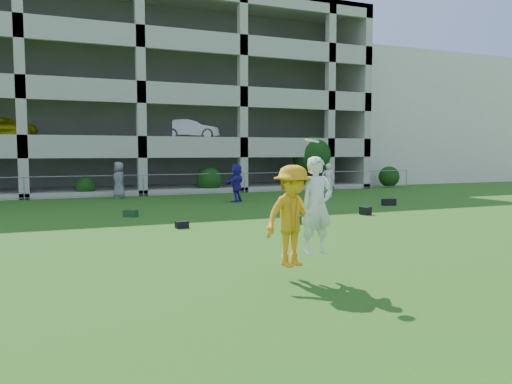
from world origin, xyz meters
name	(u,v)px	position (x,y,z in m)	size (l,w,h in m)	color
ground	(304,272)	(0.00, 0.00, 0.00)	(100.00, 100.00, 0.00)	#235114
stucco_building	(386,123)	(23.00, 28.00, 5.00)	(16.00, 14.00, 10.00)	beige
bystander_c	(119,180)	(-1.45, 17.84, 0.96)	(0.94, 0.61, 1.92)	slate
bystander_d	(237,183)	(3.62, 13.88, 0.93)	(1.72, 0.55, 1.85)	#2C219A
bystander_e	(328,180)	(8.98, 14.26, 0.91)	(0.66, 0.43, 1.82)	silver
bag_black_b	(182,225)	(-0.88, 6.68, 0.11)	(0.40, 0.25, 0.22)	black
bag_green_c	(293,220)	(2.86, 6.23, 0.13)	(0.50, 0.35, 0.26)	#153C1B
crate_d	(365,211)	(6.53, 7.30, 0.15)	(0.35, 0.35, 0.30)	black
bag_black_e	(389,202)	(9.46, 9.70, 0.15)	(0.60, 0.30, 0.30)	black
bag_green_g	(131,213)	(-1.99, 10.12, 0.12)	(0.50, 0.30, 0.25)	#143613
frisbee_contest	(299,213)	(-0.38, -0.47, 1.27)	(1.48, 0.98, 2.43)	orange
parking_garage	(121,101)	(-0.01, 27.70, 6.01)	(30.00, 14.00, 12.00)	#9E998C
fence	(143,185)	(0.00, 19.00, 0.61)	(36.06, 0.06, 1.20)	gray
shrub_row	(218,167)	(4.59, 19.70, 1.51)	(34.38, 2.52, 3.50)	#163D11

